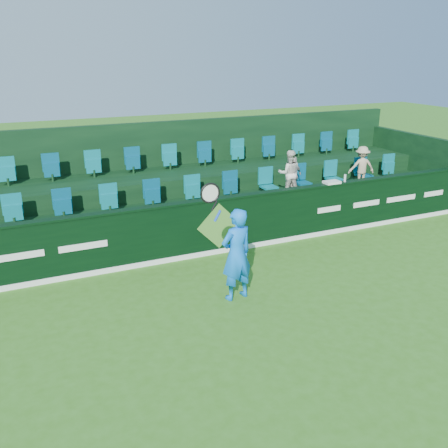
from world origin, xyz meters
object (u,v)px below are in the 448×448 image
spectator_left (289,173)px  drinks_bottle (345,178)px  towel (332,182)px  spectator_right (362,166)px  spectator_middle (293,176)px  tennis_player (236,254)px

spectator_left → drinks_bottle: bearing=151.3°
towel → drinks_bottle: bearing=0.0°
spectator_right → towel: (-1.85, -1.12, -0.00)m
towel → drinks_bottle: (0.41, 0.00, 0.07)m
spectator_left → towel: 1.27m
spectator_left → spectator_middle: 0.17m
tennis_player → drinks_bottle: tennis_player is taller
spectator_left → spectator_right: size_ratio=1.07×
spectator_middle → drinks_bottle: bearing=106.0°
spectator_left → towel: bearing=137.4°
towel → spectator_middle: bearing=111.8°
spectator_left → spectator_middle: (0.14, 0.00, -0.09)m
tennis_player → spectator_middle: size_ratio=2.30×
spectator_right → towel: size_ratio=2.84×
spectator_left → drinks_bottle: (0.99, -1.12, 0.02)m
tennis_player → spectator_left: 4.70m
tennis_player → drinks_bottle: size_ratio=12.74×
spectator_middle → spectator_right: bearing=158.7°
towel → tennis_player: bearing=-149.1°
spectator_middle → drinks_bottle: 1.41m
tennis_player → spectator_middle: bearing=45.3°
spectator_right → towel: 2.17m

